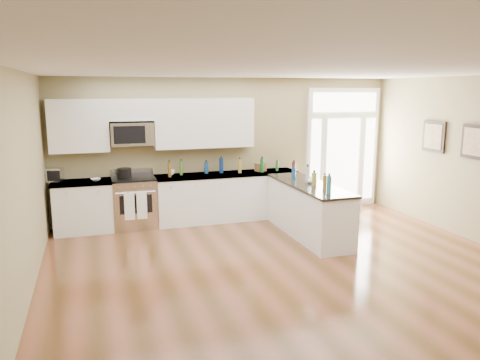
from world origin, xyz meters
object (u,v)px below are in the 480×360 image
at_px(toaster_oven, 54,175).
at_px(kitchen_range, 134,202).
at_px(stockpot, 124,173).
at_px(peninsula_cabinet, 308,212).

bearing_deg(toaster_oven, kitchen_range, 11.21).
bearing_deg(kitchen_range, stockpot, 175.43).
relative_size(peninsula_cabinet, kitchen_range, 2.15).
relative_size(peninsula_cabinet, toaster_oven, 8.10).
xyz_separation_m(kitchen_range, stockpot, (-0.16, 0.01, 0.57)).
bearing_deg(toaster_oven, peninsula_cabinet, -3.64).
relative_size(stockpot, toaster_oven, 0.91).
bearing_deg(peninsula_cabinet, stockpot, 154.43).
bearing_deg(kitchen_range, toaster_oven, 174.57).
bearing_deg(stockpot, toaster_oven, 174.46).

